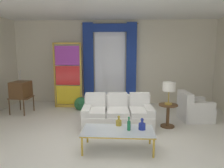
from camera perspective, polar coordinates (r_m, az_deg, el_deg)
name	(u,v)px	position (r m, az deg, el deg)	size (l,w,h in m)	color
ground_plane	(107,133)	(5.32, -1.39, -12.82)	(16.00, 16.00, 0.00)	silver
wall_rear	(113,62)	(8.00, 0.36, 5.70)	(8.00, 0.12, 3.00)	beige
ceiling_slab	(109,8)	(5.82, -0.84, 19.36)	(8.00, 7.60, 0.04)	white
curtained_window	(110,56)	(7.83, -0.60, 7.39)	(2.00, 0.17, 2.70)	white
couch_white_long	(118,115)	(5.67, 1.48, -8.14)	(1.81, 1.03, 0.86)	white
coffee_table	(118,131)	(4.42, 1.59, -12.33)	(1.42, 0.68, 0.41)	silver
bottle_blue_decanter	(129,125)	(4.36, 4.44, -10.64)	(0.07, 0.07, 0.28)	#196B3D
bottle_crystal_tall	(119,122)	(4.62, 1.77, -9.96)	(0.12, 0.12, 0.21)	gold
bottle_amber_squat	(142,126)	(4.44, 7.87, -10.76)	(0.14, 0.14, 0.23)	navy
vintage_tv	(21,90)	(7.30, -22.79, -1.49)	(0.62, 0.65, 1.35)	brown
armchair_white	(193,110)	(6.62, 20.54, -6.33)	(0.89, 0.88, 0.80)	white
stained_glass_divider	(68,77)	(7.49, -11.52, 1.86)	(0.95, 0.05, 2.20)	gold
peacock_figurine	(80,104)	(7.14, -8.35, -5.26)	(0.44, 0.60, 0.50)	beige
round_side_table	(168,113)	(5.82, 14.44, -7.47)	(0.48, 0.48, 0.59)	brown
table_lamp_brass	(169,88)	(5.66, 14.72, -0.93)	(0.32, 0.32, 0.57)	#B29338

